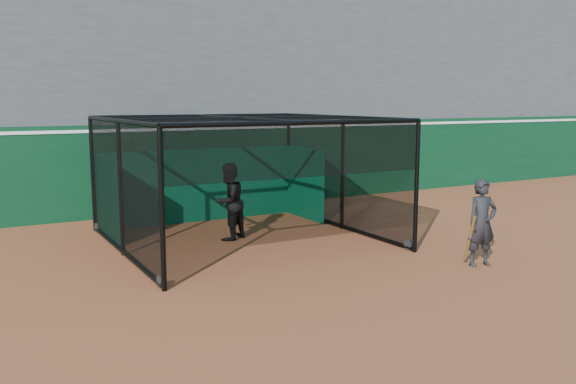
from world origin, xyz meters
TOP-DOWN VIEW (x-y plane):
  - ground at (0.00, 0.00)m, footprint 120.00×120.00m
  - outfield_wall at (0.00, 8.50)m, footprint 50.00×0.50m
  - grandstand at (0.00, 12.27)m, footprint 50.00×7.85m
  - batting_cage at (0.92, 4.17)m, footprint 5.50×5.53m
  - batter at (0.70, 4.41)m, footprint 1.07×1.01m
  - on_deck_player at (4.04, 0.02)m, footprint 0.67×0.51m

SIDE VIEW (x-z plane):
  - ground at x=0.00m, z-range 0.00..0.00m
  - on_deck_player at x=4.04m, z-range 0.00..1.67m
  - batter at x=0.70m, z-range 0.00..1.75m
  - outfield_wall at x=0.00m, z-range 0.04..2.54m
  - batting_cage at x=0.92m, z-range 0.00..2.74m
  - grandstand at x=0.00m, z-range 0.00..8.95m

